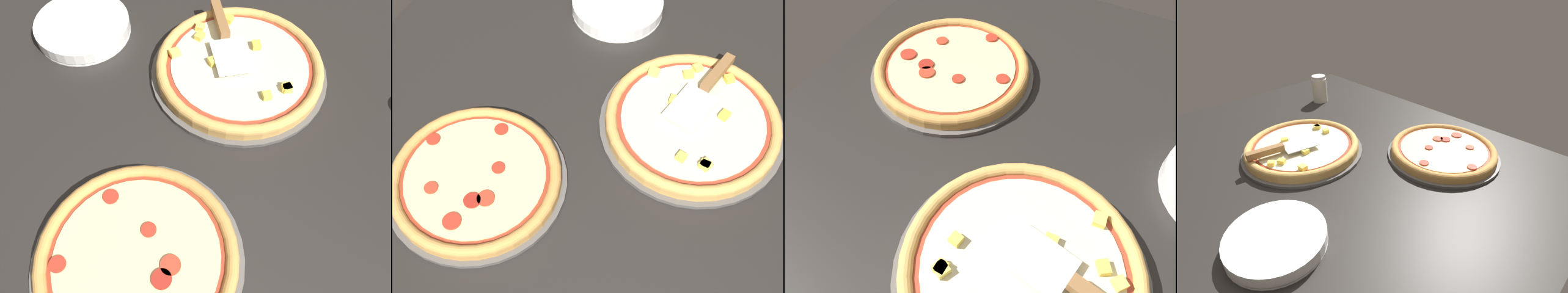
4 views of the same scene
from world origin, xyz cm
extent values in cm
cube|color=black|center=(0.00, 0.00, -1.80)|extent=(142.17, 112.70, 3.60)
cylinder|color=#565451|center=(-8.32, -5.03, 0.50)|extent=(40.19, 40.19, 1.00)
cylinder|color=tan|center=(-8.32, -5.03, 1.95)|extent=(37.78, 37.78, 1.90)
torus|color=tan|center=(-8.32, -5.03, 2.90)|extent=(37.78, 37.78, 2.43)
cylinder|color=#A33823|center=(-8.32, -5.03, 2.98)|extent=(32.84, 32.84, 0.15)
cylinder|color=beige|center=(-8.32, -5.03, 3.10)|extent=(30.98, 30.98, 0.40)
cube|color=#F9E05B|center=(-4.40, -18.69, 3.95)|extent=(2.65, 2.65, 1.30)
cube|color=yellow|center=(-14.07, -8.31, 3.95)|extent=(2.40, 2.62, 1.30)
cube|color=yellow|center=(-11.85, -18.62, 3.95)|extent=(2.75, 2.75, 1.30)
cube|color=yellow|center=(-14.37, 5.47, 3.95)|extent=(2.11, 1.85, 1.30)
cube|color=#F4D64C|center=(-9.46, 5.70, 3.95)|extent=(2.12, 2.15, 1.30)
cube|color=#F4D64C|center=(-2.79, -7.49, 3.95)|extent=(1.79, 2.18, 1.30)
cube|color=#F9E05B|center=(-14.50, 5.36, 3.95)|extent=(2.86, 2.92, 1.30)
cube|color=#F9E05B|center=(4.10, -13.17, 3.95)|extent=(2.44, 2.16, 1.30)
cube|color=#F4D64C|center=(-3.17, -15.93, 3.95)|extent=(2.80, 2.66, 1.30)
cylinder|color=#565451|center=(26.23, 27.15, 0.50)|extent=(36.85, 36.85, 1.00)
cylinder|color=#C68E47|center=(26.23, 27.15, 1.80)|extent=(34.64, 34.64, 1.60)
torus|color=#C68E47|center=(26.23, 27.15, 2.60)|extent=(34.64, 34.64, 2.36)
cylinder|color=maroon|center=(26.23, 27.15, 2.67)|extent=(30.11, 30.11, 0.15)
cylinder|color=beige|center=(26.23, 27.15, 2.80)|extent=(28.40, 28.40, 0.40)
cylinder|color=#AD2D1E|center=(27.27, 15.13, 3.20)|extent=(2.89, 2.89, 0.40)
cylinder|color=#B73823|center=(32.41, 33.39, 3.20)|extent=(2.75, 2.75, 0.40)
cylinder|color=#AD2D1E|center=(24.66, 37.71, 3.20)|extent=(3.62, 3.62, 0.40)
cylinder|color=maroon|center=(23.60, 32.26, 3.20)|extent=(3.42, 3.42, 0.40)
cylinder|color=#AD2D1E|center=(22.88, 23.65, 3.20)|extent=(2.72, 2.72, 0.40)
cylinder|color=#AD2D1E|center=(38.77, 23.51, 3.20)|extent=(2.88, 2.88, 0.40)
cylinder|color=#B73823|center=(21.47, 30.74, 3.20)|extent=(3.50, 3.50, 0.40)
cube|color=silver|center=(-6.83, -6.71, 4.72)|extent=(9.76, 12.24, 0.24)
cube|color=olive|center=(-9.10, -17.73, 5.60)|extent=(4.50, 11.80, 2.00)
cylinder|color=white|center=(21.35, -31.97, 0.35)|extent=(23.06, 23.06, 0.70)
cylinder|color=white|center=(21.35, -31.97, 1.05)|extent=(23.06, 23.06, 0.70)
cylinder|color=white|center=(21.35, -31.97, 1.75)|extent=(23.06, 23.06, 0.70)
cylinder|color=white|center=(21.35, -31.97, 2.45)|extent=(23.06, 23.06, 0.70)
cylinder|color=white|center=(21.35, -31.97, 3.15)|extent=(23.06, 23.06, 0.70)
cylinder|color=silver|center=(-41.91, 27.05, 5.37)|extent=(6.71, 6.71, 10.75)
cylinder|color=silver|center=(-41.91, 27.05, 11.45)|extent=(6.18, 6.18, 1.40)
camera|label=1|loc=(23.45, 46.48, 67.23)|focal=35.00mm
camera|label=2|loc=(-18.47, 67.86, 96.12)|focal=50.00mm
camera|label=3|loc=(-29.01, -8.69, 59.99)|focal=35.00mm
camera|label=4|loc=(71.03, -50.74, 55.17)|focal=28.00mm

